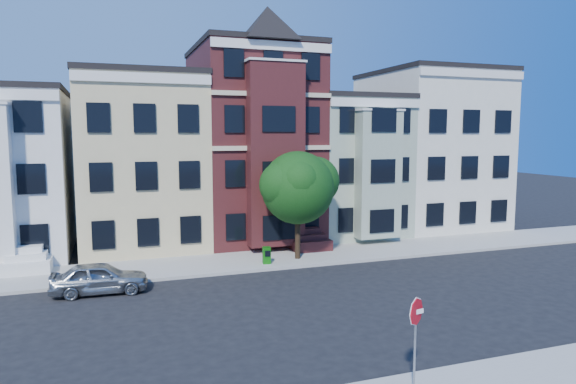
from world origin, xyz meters
name	(u,v)px	position (x,y,z in m)	size (l,w,h in m)	color
ground	(350,306)	(0.00, 0.00, 0.00)	(120.00, 120.00, 0.00)	black
far_sidewalk	(285,258)	(0.00, 8.00, 0.07)	(60.00, 4.00, 0.15)	#9E9B93
house_yellow	(141,164)	(-7.00, 14.50, 5.00)	(7.00, 9.00, 10.00)	beige
house_brown	(252,146)	(0.00, 14.50, 6.00)	(7.00, 9.00, 12.00)	#411717
house_green	(343,167)	(6.50, 14.50, 4.50)	(6.00, 9.00, 9.00)	#9AA992
house_cream	(429,151)	(13.50, 14.50, 5.50)	(8.00, 9.00, 11.00)	silver
street_tree	(298,193)	(0.54, 7.44, 3.70)	(6.10, 6.10, 7.10)	#1A4E16
parked_car	(100,278)	(-9.39, 5.01, 0.68)	(1.60, 3.98, 1.36)	#9DA2A7
newspaper_box	(267,255)	(-1.35, 6.93, 0.58)	(0.39, 0.35, 0.86)	#0F630E
stop_sign	(415,337)	(-1.51, -6.80, 1.54)	(0.76, 0.11, 2.78)	#B80711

